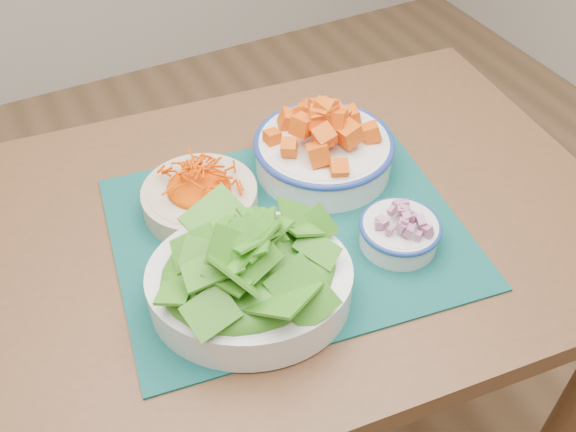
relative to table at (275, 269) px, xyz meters
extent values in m
cube|color=brown|center=(0.00, 0.00, 0.09)|extent=(1.13, 0.82, 0.04)
cylinder|color=brown|center=(0.44, -0.34, -0.28)|extent=(0.06, 0.06, 0.71)
cylinder|color=brown|center=(-0.44, 0.34, -0.28)|extent=(0.06, 0.06, 0.71)
cylinder|color=brown|center=(0.50, 0.24, -0.28)|extent=(0.06, 0.06, 0.71)
cube|color=#073332|center=(0.01, -0.03, 0.12)|extent=(0.56, 0.49, 0.00)
cylinder|color=beige|center=(-0.09, 0.07, 0.14)|extent=(0.20, 0.20, 0.04)
ellipsoid|color=#F44F00|center=(-0.09, 0.07, 0.17)|extent=(0.16, 0.16, 0.03)
cylinder|color=white|center=(0.13, 0.07, 0.15)|extent=(0.25, 0.25, 0.06)
torus|color=navy|center=(0.13, 0.07, 0.17)|extent=(0.23, 0.23, 0.01)
ellipsoid|color=#F15F0D|center=(0.13, 0.07, 0.20)|extent=(0.20, 0.20, 0.05)
ellipsoid|color=#246F12|center=(-0.10, -0.13, 0.21)|extent=(0.24, 0.20, 0.06)
cylinder|color=silver|center=(0.14, -0.13, 0.14)|extent=(0.15, 0.15, 0.04)
torus|color=navy|center=(0.14, -0.13, 0.15)|extent=(0.12, 0.12, 0.01)
ellipsoid|color=maroon|center=(0.14, -0.13, 0.17)|extent=(0.10, 0.10, 0.02)
camera|label=1|loc=(-0.30, -0.63, 0.81)|focal=40.00mm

